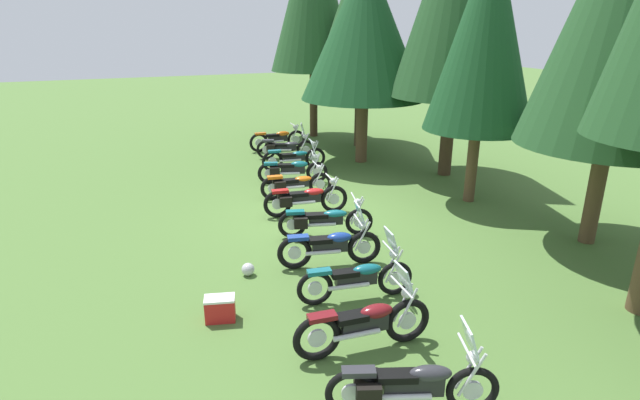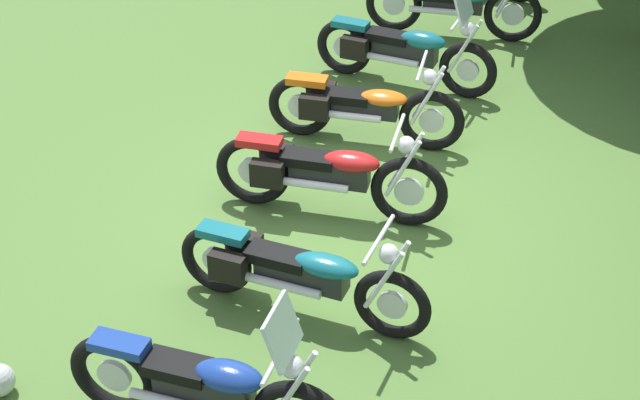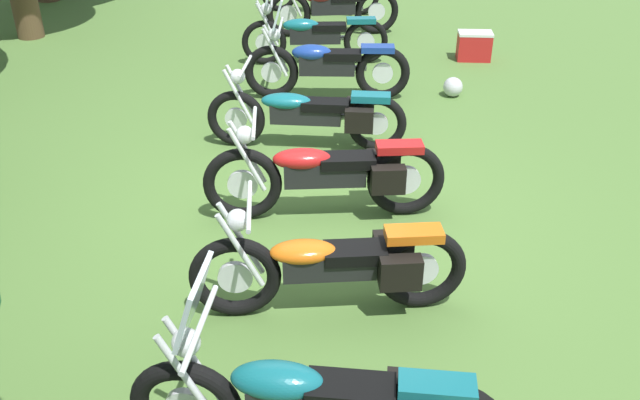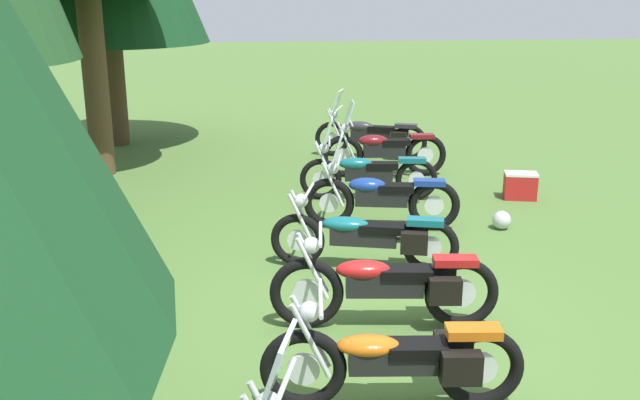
{
  "view_description": "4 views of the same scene",
  "coord_description": "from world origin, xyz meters",
  "px_view_note": "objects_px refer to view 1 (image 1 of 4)",
  "views": [
    {
      "loc": [
        11.92,
        -4.41,
        4.91
      ],
      "look_at": [
        1.45,
        -0.3,
        0.94
      ],
      "focal_mm": 28.2,
      "sensor_mm": 36.0,
      "label": 1
    },
    {
      "loc": [
        8.5,
        0.87,
        5.96
      ],
      "look_at": [
        0.47,
        -0.14,
        0.5
      ],
      "focal_mm": 59.15,
      "sensor_mm": 36.0,
      "label": 2
    },
    {
      "loc": [
        -5.72,
        0.91,
        3.52
      ],
      "look_at": [
        -1.12,
        0.12,
        0.81
      ],
      "focal_mm": 38.48,
      "sensor_mm": 36.0,
      "label": 3
    },
    {
      "loc": [
        -6.48,
        1.27,
        3.34
      ],
      "look_at": [
        1.98,
        0.31,
        0.77
      ],
      "focal_mm": 39.53,
      "sensor_mm": 36.0,
      "label": 4
    }
  ],
  "objects_px": {
    "motorcycle_4": "(295,184)",
    "picnic_cooler": "(220,309)",
    "motorcycle_5": "(305,198)",
    "motorcycle_10": "(411,384)",
    "motorcycle_8": "(358,277)",
    "motorcycle_1": "(285,147)",
    "motorcycle_0": "(278,139)",
    "motorcycle_7": "(331,245)",
    "motorcycle_9": "(365,323)",
    "motorcycle_6": "(324,220)",
    "pine_tree_2": "(365,27)",
    "motorcycle_3": "(292,169)",
    "pine_tree_1": "(362,17)",
    "pine_tree_4": "(486,32)",
    "dropped_helmet": "(248,269)",
    "motorcycle_2": "(294,157)"
  },
  "relations": [
    {
      "from": "motorcycle_4",
      "to": "picnic_cooler",
      "type": "xyz_separation_m",
      "value": [
        5.69,
        -3.32,
        -0.21
      ]
    },
    {
      "from": "motorcycle_9",
      "to": "motorcycle_6",
      "type": "bearing_deg",
      "value": 79.75
    },
    {
      "from": "motorcycle_6",
      "to": "pine_tree_1",
      "type": "xyz_separation_m",
      "value": [
        -8.4,
        4.98,
        4.69
      ]
    },
    {
      "from": "motorcycle_1",
      "to": "pine_tree_1",
      "type": "xyz_separation_m",
      "value": [
        -1.05,
        3.61,
        4.66
      ]
    },
    {
      "from": "motorcycle_4",
      "to": "motorcycle_5",
      "type": "xyz_separation_m",
      "value": [
        1.42,
        -0.21,
        0.03
      ]
    },
    {
      "from": "motorcycle_9",
      "to": "picnic_cooler",
      "type": "relative_size",
      "value": 3.95
    },
    {
      "from": "motorcycle_10",
      "to": "motorcycle_0",
      "type": "bearing_deg",
      "value": 99.01
    },
    {
      "from": "motorcycle_4",
      "to": "pine_tree_4",
      "type": "height_order",
      "value": "pine_tree_4"
    },
    {
      "from": "motorcycle_3",
      "to": "picnic_cooler",
      "type": "xyz_separation_m",
      "value": [
        7.09,
        -3.69,
        -0.24
      ]
    },
    {
      "from": "motorcycle_0",
      "to": "motorcycle_2",
      "type": "bearing_deg",
      "value": -96.26
    },
    {
      "from": "motorcycle_7",
      "to": "motorcycle_10",
      "type": "xyz_separation_m",
      "value": [
        4.37,
        -0.69,
        -0.0
      ]
    },
    {
      "from": "pine_tree_4",
      "to": "pine_tree_1",
      "type": "bearing_deg",
      "value": 179.52
    },
    {
      "from": "pine_tree_4",
      "to": "motorcycle_3",
      "type": "bearing_deg",
      "value": -129.23
    },
    {
      "from": "motorcycle_4",
      "to": "motorcycle_5",
      "type": "height_order",
      "value": "motorcycle_5"
    },
    {
      "from": "motorcycle_9",
      "to": "motorcycle_8",
      "type": "bearing_deg",
      "value": 72.23
    },
    {
      "from": "motorcycle_8",
      "to": "picnic_cooler",
      "type": "distance_m",
      "value": 2.55
    },
    {
      "from": "motorcycle_10",
      "to": "motorcycle_5",
      "type": "bearing_deg",
      "value": 100.13
    },
    {
      "from": "motorcycle_6",
      "to": "dropped_helmet",
      "type": "distance_m",
      "value": 2.56
    },
    {
      "from": "motorcycle_6",
      "to": "motorcycle_4",
      "type": "bearing_deg",
      "value": 99.45
    },
    {
      "from": "motorcycle_0",
      "to": "motorcycle_7",
      "type": "bearing_deg",
      "value": -101.06
    },
    {
      "from": "motorcycle_4",
      "to": "pine_tree_2",
      "type": "distance_m",
      "value": 6.42
    },
    {
      "from": "motorcycle_8",
      "to": "motorcycle_7",
      "type": "bearing_deg",
      "value": 94.56
    },
    {
      "from": "motorcycle_1",
      "to": "picnic_cooler",
      "type": "bearing_deg",
      "value": -92.35
    },
    {
      "from": "motorcycle_10",
      "to": "motorcycle_3",
      "type": "bearing_deg",
      "value": 99.44
    },
    {
      "from": "motorcycle_1",
      "to": "motorcycle_3",
      "type": "distance_m",
      "value": 3.08
    },
    {
      "from": "motorcycle_6",
      "to": "pine_tree_1",
      "type": "bearing_deg",
      "value": 74.18
    },
    {
      "from": "motorcycle_1",
      "to": "motorcycle_7",
      "type": "bearing_deg",
      "value": -80.28
    },
    {
      "from": "motorcycle_4",
      "to": "pine_tree_1",
      "type": "relative_size",
      "value": 0.26
    },
    {
      "from": "motorcycle_1",
      "to": "motorcycle_5",
      "type": "height_order",
      "value": "motorcycle_1"
    },
    {
      "from": "motorcycle_2",
      "to": "pine_tree_1",
      "type": "height_order",
      "value": "pine_tree_1"
    },
    {
      "from": "motorcycle_8",
      "to": "pine_tree_1",
      "type": "distance_m",
      "value": 13.47
    },
    {
      "from": "motorcycle_8",
      "to": "motorcycle_1",
      "type": "bearing_deg",
      "value": 86.96
    },
    {
      "from": "picnic_cooler",
      "to": "motorcycle_4",
      "type": "bearing_deg",
      "value": 149.73
    },
    {
      "from": "pine_tree_2",
      "to": "motorcycle_3",
      "type": "bearing_deg",
      "value": -63.24
    },
    {
      "from": "motorcycle_10",
      "to": "pine_tree_2",
      "type": "xyz_separation_m",
      "value": [
        -11.9,
        5.05,
        4.29
      ]
    },
    {
      "from": "motorcycle_1",
      "to": "pine_tree_2",
      "type": "height_order",
      "value": "pine_tree_2"
    },
    {
      "from": "motorcycle_9",
      "to": "pine_tree_1",
      "type": "distance_m",
      "value": 14.91
    },
    {
      "from": "motorcycle_5",
      "to": "motorcycle_7",
      "type": "bearing_deg",
      "value": -92.9
    },
    {
      "from": "motorcycle_7",
      "to": "pine_tree_1",
      "type": "bearing_deg",
      "value": 72.5
    },
    {
      "from": "motorcycle_1",
      "to": "pine_tree_4",
      "type": "distance_m",
      "value": 8.5
    },
    {
      "from": "motorcycle_2",
      "to": "pine_tree_4",
      "type": "distance_m",
      "value": 7.49
    },
    {
      "from": "dropped_helmet",
      "to": "pine_tree_2",
      "type": "bearing_deg",
      "value": 140.08
    },
    {
      "from": "motorcycle_10",
      "to": "pine_tree_1",
      "type": "distance_m",
      "value": 16.22
    },
    {
      "from": "motorcycle_1",
      "to": "motorcycle_3",
      "type": "bearing_deg",
      "value": -82.35
    },
    {
      "from": "motorcycle_2",
      "to": "motorcycle_4",
      "type": "bearing_deg",
      "value": -103.21
    },
    {
      "from": "pine_tree_4",
      "to": "dropped_helmet",
      "type": "distance_m",
      "value": 8.72
    },
    {
      "from": "motorcycle_4",
      "to": "motorcycle_2",
      "type": "bearing_deg",
      "value": 77.43
    },
    {
      "from": "motorcycle_0",
      "to": "motorcycle_10",
      "type": "distance_m",
      "value": 14.94
    },
    {
      "from": "motorcycle_9",
      "to": "dropped_helmet",
      "type": "height_order",
      "value": "motorcycle_9"
    },
    {
      "from": "motorcycle_3",
      "to": "motorcycle_6",
      "type": "relative_size",
      "value": 0.97
    }
  ]
}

